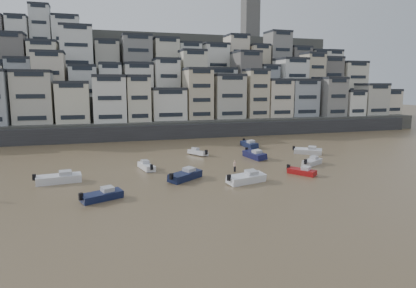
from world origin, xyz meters
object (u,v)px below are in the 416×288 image
object	(u,v)px
boat_a	(246,177)
boat_e	(254,154)
boat_g	(308,150)
boat_f	(146,165)
person_pink	(235,166)
boat_h	(198,152)
boat_i	(249,143)
boat_k	(59,177)
boat_b	(302,170)
boat_j	(102,194)
boat_c	(185,174)
boat_d	(312,161)

from	to	relation	value
boat_a	boat_e	xyz separation A→B (m)	(8.13, 15.46, 0.03)
boat_g	boat_f	bearing A→B (deg)	-135.99
person_pink	boat_e	bearing A→B (deg)	50.49
boat_h	boat_i	world-z (taller)	boat_i
boat_k	person_pink	size ratio (longest dim) A/B	3.60
boat_b	boat_k	distance (m)	34.10
boat_f	boat_k	distance (m)	13.20
boat_b	boat_j	bearing A→B (deg)	-113.67
boat_j	person_pink	size ratio (longest dim) A/B	2.99
boat_b	boat_h	size ratio (longest dim) A/B	0.97
boat_a	boat_h	xyz separation A→B (m)	(-0.76, 21.48, -0.18)
boat_i	boat_b	bearing A→B (deg)	-6.22
boat_f	boat_g	distance (m)	31.53
boat_i	boat_k	world-z (taller)	boat_k
boat_c	boat_f	distance (m)	9.06
boat_b	boat_f	xyz separation A→B (m)	(-21.32, 10.07, 0.07)
boat_e	boat_k	bearing A→B (deg)	-82.02
boat_c	boat_j	world-z (taller)	boat_c
boat_a	boat_c	size ratio (longest dim) A/B	1.00
boat_j	boat_b	bearing A→B (deg)	-15.77
boat_h	boat_c	bearing A→B (deg)	131.53
boat_i	boat_g	bearing A→B (deg)	34.02
boat_i	boat_j	bearing A→B (deg)	-47.12
boat_f	boat_a	bearing A→B (deg)	-146.17
boat_g	boat_i	size ratio (longest dim) A/B	0.90
boat_b	boat_i	xyz separation A→B (m)	(2.48, 25.02, 0.22)
boat_a	boat_g	size ratio (longest dim) A/B	1.09
boat_d	boat_h	world-z (taller)	boat_d
person_pink	boat_b	bearing A→B (deg)	-28.75
boat_a	boat_i	bearing A→B (deg)	50.78
boat_b	boat_d	distance (m)	7.57
boat_g	boat_i	bearing A→B (deg)	161.08
boat_h	person_pink	xyz separation A→B (m)	(1.72, -14.72, 0.22)
boat_b	person_pink	size ratio (longest dim) A/B	2.65
boat_j	boat_d	bearing A→B (deg)	-8.15
boat_h	boat_b	bearing A→B (deg)	-179.44
boat_k	boat_g	bearing A→B (deg)	4.73
boat_d	person_pink	world-z (taller)	person_pink
boat_a	boat_d	xyz separation A→B (m)	(14.89, 7.46, -0.15)
boat_c	boat_k	world-z (taller)	boat_k
boat_e	person_pink	size ratio (longest dim) A/B	3.62
boat_a	boat_b	xyz separation A→B (m)	(9.63, 2.00, -0.20)
person_pink	boat_h	bearing A→B (deg)	96.66
boat_a	boat_j	distance (m)	18.82
boat_k	boat_a	bearing A→B (deg)	-23.80
boat_e	boat_g	xyz separation A→B (m)	(11.44, 0.74, -0.10)
boat_a	boat_g	world-z (taller)	boat_a
boat_d	boat_i	xyz separation A→B (m)	(-2.78, 19.56, 0.16)
boat_d	boat_i	world-z (taller)	boat_i
person_pink	boat_f	bearing A→B (deg)	157.22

